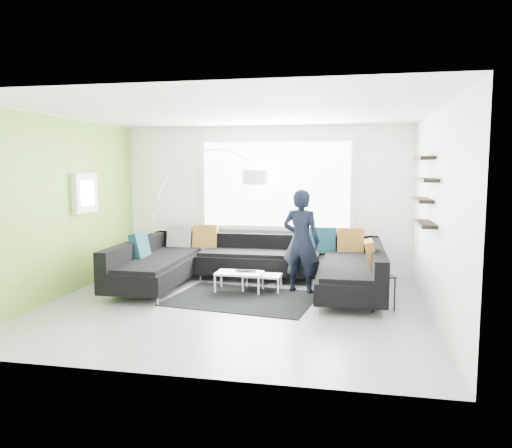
{
  "coord_description": "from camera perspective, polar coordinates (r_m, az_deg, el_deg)",
  "views": [
    {
      "loc": [
        1.68,
        -6.91,
        2.03
      ],
      "look_at": [
        0.13,
        0.9,
        1.11
      ],
      "focal_mm": 35.0,
      "sensor_mm": 36.0,
      "label": 1
    }
  ],
  "objects": [
    {
      "name": "sectional_sofa",
      "position": [
        8.26,
        -0.54,
        -4.81
      ],
      "size": [
        4.26,
        2.67,
        0.91
      ],
      "rotation": [
        0.0,
        0.0,
        0.02
      ],
      "color": "black",
      "rests_on": "ground"
    },
    {
      "name": "ground",
      "position": [
        7.4,
        -2.38,
        -9.37
      ],
      "size": [
        5.5,
        5.5,
        0.0
      ],
      "primitive_type": "plane",
      "color": "gray",
      "rests_on": "ground"
    },
    {
      "name": "arc_lamp",
      "position": [
        9.4,
        -11.7,
        1.22
      ],
      "size": [
        2.21,
        0.71,
        2.35
      ],
      "primitive_type": null,
      "rotation": [
        0.0,
        0.0,
        0.05
      ],
      "color": "silver",
      "rests_on": "ground"
    },
    {
      "name": "rug",
      "position": [
        7.78,
        -1.53,
        -8.51
      ],
      "size": [
        2.36,
        1.86,
        0.01
      ],
      "primitive_type": "cube",
      "rotation": [
        0.0,
        0.0,
        -0.14
      ],
      "color": "black",
      "rests_on": "ground"
    },
    {
      "name": "coffee_table",
      "position": [
        8.23,
        -0.61,
        -6.57
      ],
      "size": [
        0.98,
        0.57,
        0.32
      ],
      "primitive_type": "cube",
      "rotation": [
        0.0,
        0.0,
        -0.0
      ],
      "color": "silver",
      "rests_on": "ground"
    },
    {
      "name": "person",
      "position": [
        8.05,
        5.17,
        -1.97
      ],
      "size": [
        0.77,
        0.65,
        1.68
      ],
      "primitive_type": "imported",
      "rotation": [
        0.0,
        0.0,
        2.93
      ],
      "color": "black",
      "rests_on": "ground"
    },
    {
      "name": "side_table",
      "position": [
        7.41,
        13.87,
        -7.55
      ],
      "size": [
        0.47,
        0.47,
        0.5
      ],
      "primitive_type": "cube",
      "rotation": [
        0.0,
        0.0,
        0.38
      ],
      "color": "black",
      "rests_on": "ground"
    },
    {
      "name": "room_shell",
      "position": [
        7.31,
        -1.78,
        4.84
      ],
      "size": [
        5.54,
        5.04,
        2.82
      ],
      "color": "white",
      "rests_on": "ground"
    },
    {
      "name": "laptop",
      "position": [
        8.16,
        -1.23,
        -5.43
      ],
      "size": [
        0.37,
        0.27,
        0.03
      ],
      "primitive_type": "imported",
      "rotation": [
        0.0,
        0.0,
        0.07
      ],
      "color": "black",
      "rests_on": "coffee_table"
    }
  ]
}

